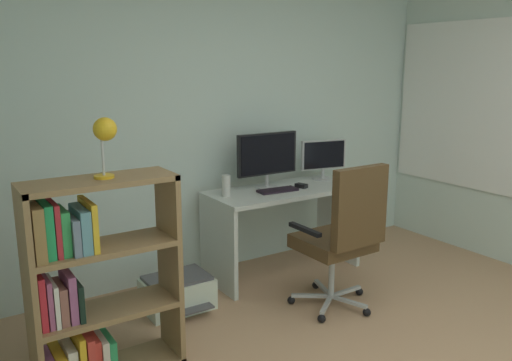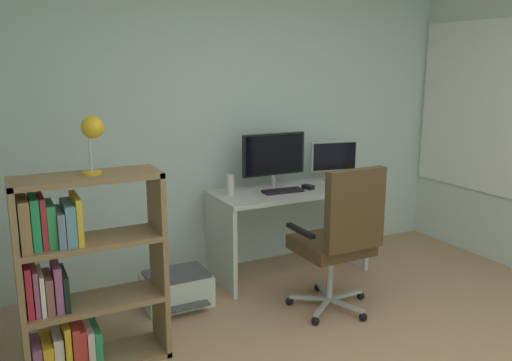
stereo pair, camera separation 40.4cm
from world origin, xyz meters
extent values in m
cube|color=silver|center=(0.00, 2.56, 1.39)|extent=(4.48, 0.10, 2.78)
cube|color=white|center=(2.24, 1.68, 1.40)|extent=(0.01, 1.50, 1.48)
cube|color=white|center=(2.23, 1.68, 1.40)|extent=(0.02, 1.58, 1.56)
cube|color=silver|center=(0.40, 2.12, 0.73)|extent=(1.32, 0.59, 0.04)
cube|color=silver|center=(-0.24, 2.12, 0.36)|extent=(0.04, 0.57, 0.71)
cube|color=silver|center=(1.04, 2.12, 0.36)|extent=(0.04, 0.57, 0.71)
cylinder|color=#B2B5B7|center=(0.30, 2.22, 0.76)|extent=(0.18, 0.18, 0.01)
cylinder|color=#B2B5B7|center=(0.30, 2.22, 0.82)|extent=(0.03, 0.03, 0.12)
cube|color=black|center=(0.30, 2.22, 1.05)|extent=(0.57, 0.05, 0.35)
cube|color=black|center=(0.30, 2.20, 1.05)|extent=(0.53, 0.02, 0.33)
cylinder|color=#B2B5B7|center=(0.92, 2.22, 0.76)|extent=(0.18, 0.18, 0.01)
cylinder|color=#B2B5B7|center=(0.92, 2.22, 0.81)|extent=(0.03, 0.03, 0.10)
cube|color=#B7BABC|center=(0.92, 2.22, 0.98)|extent=(0.44, 0.12, 0.26)
cube|color=black|center=(0.92, 2.20, 0.98)|extent=(0.40, 0.08, 0.24)
cube|color=black|center=(0.30, 2.07, 0.76)|extent=(0.35, 0.16, 0.02)
cube|color=black|center=(0.55, 2.07, 0.77)|extent=(0.09, 0.11, 0.03)
cylinder|color=silver|center=(-0.13, 2.17, 0.84)|extent=(0.07, 0.07, 0.17)
cube|color=#B7BABC|center=(0.47, 1.39, 0.07)|extent=(0.30, 0.04, 0.02)
sphere|color=black|center=(0.62, 1.39, 0.03)|extent=(0.06, 0.06, 0.06)
cube|color=#B7BABC|center=(0.37, 1.53, 0.07)|extent=(0.12, 0.30, 0.02)
sphere|color=black|center=(0.41, 1.68, 0.03)|extent=(0.06, 0.06, 0.06)
cube|color=#B7BABC|center=(0.20, 1.48, 0.07)|extent=(0.26, 0.20, 0.02)
sphere|color=black|center=(0.08, 1.56, 0.03)|extent=(0.06, 0.06, 0.06)
cube|color=#B7BABC|center=(0.20, 1.30, 0.07)|extent=(0.26, 0.20, 0.02)
sphere|color=black|center=(0.08, 1.21, 0.03)|extent=(0.06, 0.06, 0.06)
cube|color=#B7BABC|center=(0.37, 1.25, 0.07)|extent=(0.13, 0.29, 0.02)
sphere|color=black|center=(0.42, 1.10, 0.03)|extent=(0.06, 0.06, 0.06)
cylinder|color=#B7BABC|center=(0.32, 1.39, 0.26)|extent=(0.04, 0.04, 0.38)
cube|color=#4F371E|center=(0.32, 1.39, 0.50)|extent=(0.50, 0.47, 0.10)
cube|color=#4F371E|center=(0.33, 1.13, 0.83)|extent=(0.46, 0.08, 0.56)
cube|color=black|center=(0.05, 1.39, 0.65)|extent=(0.04, 0.32, 0.03)
cube|color=black|center=(0.59, 1.39, 0.65)|extent=(0.04, 0.32, 0.03)
cube|color=olive|center=(-1.76, 1.42, 0.59)|extent=(0.03, 0.32, 1.18)
cube|color=olive|center=(-0.96, 1.42, 0.59)|extent=(0.03, 0.32, 1.18)
cube|color=olive|center=(-1.36, 1.42, 1.16)|extent=(0.83, 0.32, 0.03)
cube|color=olive|center=(-1.36, 1.42, 0.40)|extent=(0.77, 0.32, 0.03)
cube|color=olive|center=(-1.36, 1.42, 0.78)|extent=(0.77, 0.32, 0.03)
cube|color=gold|center=(-1.54, 1.43, 0.18)|extent=(0.03, 0.29, 0.29)
cube|color=#C73A30|center=(-1.50, 1.42, 0.17)|extent=(0.04, 0.28, 0.28)
cube|color=#CD3B30|center=(-1.46, 1.42, 0.15)|extent=(0.04, 0.23, 0.24)
cube|color=beige|center=(-1.42, 1.42, 0.15)|extent=(0.04, 0.26, 0.23)
cube|color=#2B9555|center=(-1.37, 1.43, 0.14)|extent=(0.04, 0.26, 0.22)
cube|color=red|center=(-1.72, 1.43, 0.56)|extent=(0.03, 0.24, 0.30)
cube|color=#A05079|center=(-1.68, 1.43, 0.55)|extent=(0.03, 0.24, 0.27)
cube|color=white|center=(-1.65, 1.42, 0.53)|extent=(0.02, 0.24, 0.24)
cube|color=#8E574C|center=(-1.61, 1.42, 0.52)|extent=(0.04, 0.22, 0.21)
cube|color=#A05686|center=(-1.57, 1.43, 0.55)|extent=(0.04, 0.24, 0.27)
cube|color=black|center=(-1.53, 1.43, 0.52)|extent=(0.03, 0.27, 0.21)
cube|color=olive|center=(-1.71, 1.42, 0.94)|extent=(0.06, 0.27, 0.29)
cube|color=#239B56|center=(-1.65, 1.43, 0.94)|extent=(0.04, 0.23, 0.29)
cube|color=#B82931|center=(-1.61, 1.43, 0.94)|extent=(0.03, 0.24, 0.29)
cube|color=green|center=(-1.57, 1.43, 0.92)|extent=(0.05, 0.23, 0.24)
cube|color=slate|center=(-1.53, 1.42, 0.90)|extent=(0.04, 0.26, 0.20)
cube|color=#5F97A7|center=(-1.48, 1.42, 0.92)|extent=(0.05, 0.26, 0.24)
cube|color=gold|center=(-1.43, 1.43, 0.93)|extent=(0.03, 0.28, 0.27)
cylinder|color=gold|center=(-1.33, 1.42, 1.19)|extent=(0.11, 0.11, 0.02)
cylinder|color=silver|center=(-1.33, 1.42, 1.30)|extent=(0.01, 0.01, 0.21)
sphere|color=gold|center=(-1.31, 1.42, 1.45)|extent=(0.13, 0.13, 0.13)
cube|color=silver|center=(-0.68, 1.97, 0.12)|extent=(0.50, 0.34, 0.23)
cube|color=#4C4C51|center=(-0.68, 1.97, 0.24)|extent=(0.46, 0.32, 0.02)
cube|color=#4C4C51|center=(-0.68, 1.76, 0.07)|extent=(0.35, 0.10, 0.01)
camera|label=1|loc=(-2.16, -1.38, 1.80)|focal=36.74mm
camera|label=2|loc=(-1.82, -1.60, 1.80)|focal=36.74mm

